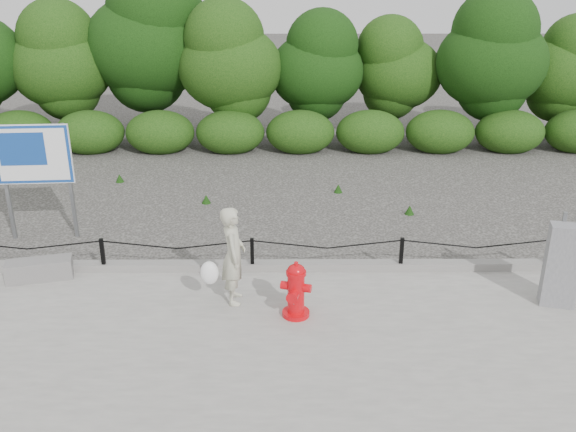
% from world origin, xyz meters
% --- Properties ---
extents(ground, '(90.00, 90.00, 0.00)m').
position_xyz_m(ground, '(0.00, 0.00, 0.00)').
color(ground, '#2D2B28').
rests_on(ground, ground).
extents(sidewalk, '(14.00, 4.00, 0.08)m').
position_xyz_m(sidewalk, '(0.00, -2.00, 0.04)').
color(sidewalk, gray).
rests_on(sidewalk, ground).
extents(curb, '(14.00, 0.22, 0.14)m').
position_xyz_m(curb, '(0.00, 0.05, 0.15)').
color(curb, slate).
rests_on(curb, sidewalk).
extents(chain_barrier, '(10.06, 0.06, 0.60)m').
position_xyz_m(chain_barrier, '(0.00, 0.00, 0.46)').
color(chain_barrier, black).
rests_on(chain_barrier, sidewalk).
extents(treeline, '(20.31, 3.84, 5.00)m').
position_xyz_m(treeline, '(-0.80, 8.95, 2.56)').
color(treeline, black).
rests_on(treeline, ground).
extents(fire_hydrant, '(0.50, 0.51, 0.86)m').
position_xyz_m(fire_hydrant, '(0.70, -1.45, 0.49)').
color(fire_hydrant, red).
rests_on(fire_hydrant, sidewalk).
extents(pedestrian, '(0.69, 0.58, 1.53)m').
position_xyz_m(pedestrian, '(-0.25, -1.00, 0.83)').
color(pedestrian, '#B5B49B').
rests_on(pedestrian, sidewalk).
extents(concrete_block, '(1.09, 0.60, 0.33)m').
position_xyz_m(concrete_block, '(-3.48, -0.25, 0.25)').
color(concrete_block, slate).
rests_on(concrete_block, sidewalk).
extents(utility_cabinet, '(0.55, 0.41, 1.43)m').
position_xyz_m(utility_cabinet, '(4.67, -1.13, 0.73)').
color(utility_cabinet, gray).
rests_on(utility_cabinet, sidewalk).
extents(advertising_sign, '(1.40, 0.20, 2.23)m').
position_xyz_m(advertising_sign, '(-4.09, 1.60, 1.57)').
color(advertising_sign, slate).
rests_on(advertising_sign, ground).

